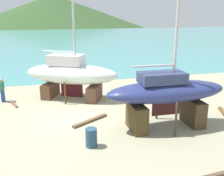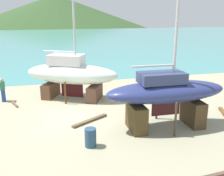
{
  "view_description": "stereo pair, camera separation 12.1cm",
  "coord_description": "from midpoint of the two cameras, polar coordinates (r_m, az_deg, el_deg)",
  "views": [
    {
      "loc": [
        -1.49,
        -14.33,
        5.92
      ],
      "look_at": [
        2.5,
        0.63,
        1.47
      ],
      "focal_mm": 42.23,
      "sensor_mm": 36.0,
      "label": 1
    },
    {
      "loc": [
        -1.37,
        -14.36,
        5.92
      ],
      "look_at": [
        2.5,
        0.63,
        1.47
      ],
      "focal_mm": 42.23,
      "sensor_mm": 36.0,
      "label": 2
    }
  ],
  "objects": [
    {
      "name": "ground_plane",
      "position": [
        12.94,
        -6.63,
        -11.3
      ],
      "size": [
        44.47,
        44.47,
        0.0
      ],
      "primitive_type": "plane",
      "color": "tan"
    },
    {
      "name": "timber_plank_near",
      "position": [
        18.66,
        -20.17,
        -3.3
      ],
      "size": [
        0.57,
        1.22,
        0.11
      ],
      "primitive_type": "cube",
      "rotation": [
        0.0,
        0.0,
        1.94
      ],
      "color": "brown",
      "rests_on": "ground"
    },
    {
      "name": "timber_short_skew",
      "position": [
        14.97,
        -4.56,
        -7.03
      ],
      "size": [
        2.19,
        1.47,
        0.13
      ],
      "primitive_type": "cube",
      "rotation": [
        0.0,
        0.0,
        0.55
      ],
      "color": "brown",
      "rests_on": "ground"
    },
    {
      "name": "headland_hill",
      "position": [
        157.8,
        -11.9,
        13.57
      ],
      "size": [
        177.64,
        177.64,
        31.03
      ],
      "primitive_type": "cone",
      "color": "#304D26",
      "rests_on": "ground"
    },
    {
      "name": "sailboat_small_center",
      "position": [
        18.62,
        -8.66,
        3.08
      ],
      "size": [
        6.92,
        5.05,
        12.28
      ],
      "rotation": [
        0.0,
        0.0,
        -0.48
      ],
      "color": "brown",
      "rests_on": "ground"
    },
    {
      "name": "barrel_tar_black",
      "position": [
        12.23,
        -4.39,
        -10.64
      ],
      "size": [
        0.72,
        0.72,
        0.88
      ],
      "primitive_type": "cylinder",
      "rotation": [
        0.0,
        0.0,
        0.53
      ],
      "color": "navy",
      "rests_on": "ground"
    },
    {
      "name": "sea_water",
      "position": [
        61.15,
        -13.27,
        10.07
      ],
      "size": [
        164.38,
        76.62,
        0.01
      ],
      "primitive_type": "cube",
      "color": "teal",
      "rests_on": "ground"
    },
    {
      "name": "sailboat_mid_port",
      "position": [
        13.94,
        11.89,
        -1.23
      ],
      "size": [
        6.51,
        2.43,
        9.78
      ],
      "rotation": [
        0.0,
        0.0,
        -0.02
      ],
      "color": "#443420",
      "rests_on": "ground"
    },
    {
      "name": "worker",
      "position": [
        19.47,
        -22.41,
        -0.31
      ],
      "size": [
        0.27,
        0.45,
        1.64
      ],
      "rotation": [
        0.0,
        0.0,
        3.08
      ],
      "color": "#21448E",
      "rests_on": "ground"
    },
    {
      "name": "timber_long_aft",
      "position": [
        11.28,
        23.06,
        -16.73
      ],
      "size": [
        2.15,
        0.36,
        0.11
      ],
      "primitive_type": "cube",
      "rotation": [
        0.0,
        0.0,
        0.09
      ],
      "color": "brown",
      "rests_on": "ground"
    }
  ]
}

